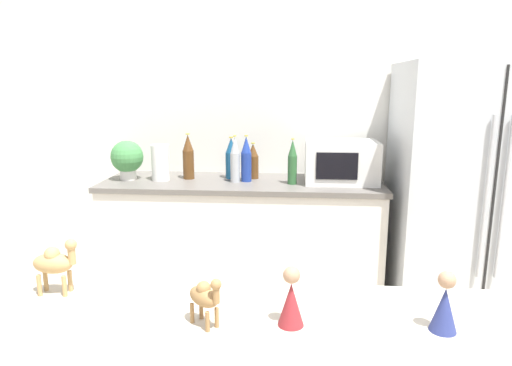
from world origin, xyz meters
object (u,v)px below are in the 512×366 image
object	(u,v)px
back_bottle_4	(235,160)
back_bottle_5	(231,159)
potted_plant	(127,158)
back_bottle_1	(253,161)
camel_figurine	(55,262)
back_bottle_2	(246,159)
back_bottle_3	(188,157)
camel_figurine_second	(205,296)
wise_man_figurine_purple	(445,306)
microwave	(341,162)
refrigerator	(469,198)
paper_towel_roll	(160,163)
back_bottle_0	(292,162)
wise_man_figurine_crimson	(291,300)

from	to	relation	value
back_bottle_4	back_bottle_5	xyz separation A→B (m)	(-0.04, 0.13, -0.01)
potted_plant	back_bottle_1	world-z (taller)	potted_plant
camel_figurine	back_bottle_2	bearing A→B (deg)	80.09
back_bottle_3	back_bottle_5	bearing A→B (deg)	7.77
back_bottle_2	camel_figurine_second	distance (m)	2.05
camel_figurine_second	wise_man_figurine_purple	bearing A→B (deg)	2.30
microwave	back_bottle_2	xyz separation A→B (m)	(-0.64, -0.03, 0.01)
back_bottle_1	back_bottle_2	distance (m)	0.12
microwave	back_bottle_2	bearing A→B (deg)	-177.07
refrigerator	paper_towel_roll	distance (m)	2.06
back_bottle_0	potted_plant	bearing A→B (deg)	177.35
back_bottle_1	camel_figurine	world-z (taller)	back_bottle_1
microwave	back_bottle_3	distance (m)	1.05
camel_figurine_second	back_bottle_5	bearing A→B (deg)	96.14
back_bottle_1	potted_plant	bearing A→B (deg)	-172.49
back_bottle_2	back_bottle_4	bearing A→B (deg)	-154.01
microwave	back_bottle_0	size ratio (longest dim) A/B	1.58
back_bottle_1	camel_figurine_second	size ratio (longest dim) A/B	1.90
potted_plant	back_bottle_0	distance (m)	1.14
microwave	potted_plant	bearing A→B (deg)	-178.37
back_bottle_2	wise_man_figurine_crimson	xyz separation A→B (m)	(0.32, -2.03, -0.01)
back_bottle_2	back_bottle_3	bearing A→B (deg)	172.53
paper_towel_roll	camel_figurine	size ratio (longest dim) A/B	1.54
back_bottle_0	back_bottle_1	size ratio (longest dim) A/B	1.20
camel_figurine	wise_man_figurine_purple	distance (m)	1.02
back_bottle_5	camel_figurine_second	xyz separation A→B (m)	(0.23, -2.14, 0.01)
back_bottle_0	back_bottle_1	bearing A→B (deg)	148.89
microwave	back_bottle_5	bearing A→B (deg)	175.32
back_bottle_4	camel_figurine	xyz separation A→B (m)	(-0.26, -1.87, 0.01)
refrigerator	back_bottle_1	world-z (taller)	refrigerator
back_bottle_3	back_bottle_4	size ratio (longest dim) A/B	1.00
camel_figurine	back_bottle_5	bearing A→B (deg)	83.80
microwave	back_bottle_4	world-z (taller)	back_bottle_4
paper_towel_roll	microwave	xyz separation A→B (m)	(1.23, 0.05, 0.02)
camel_figurine_second	wise_man_figurine_crimson	bearing A→B (deg)	5.48
back_bottle_4	back_bottle_0	bearing A→B (deg)	-3.95
camel_figurine_second	wise_man_figurine_purple	size ratio (longest dim) A/B	0.89
wise_man_figurine_purple	back_bottle_3	bearing A→B (deg)	117.74
potted_plant	camel_figurine_second	distance (m)	2.25
back_bottle_2	potted_plant	bearing A→B (deg)	-179.37
potted_plant	back_bottle_0	bearing A→B (deg)	-2.65
refrigerator	wise_man_figurine_crimson	xyz separation A→B (m)	(-1.14, -1.97, 0.21)
potted_plant	back_bottle_3	size ratio (longest dim) A/B	0.85
back_bottle_3	paper_towel_roll	bearing A→B (deg)	-159.26
back_bottle_2	refrigerator	bearing A→B (deg)	-2.41
wise_man_figurine_crimson	refrigerator	bearing A→B (deg)	59.88
microwave	camel_figurine_second	xyz separation A→B (m)	(-0.53, -2.08, 0.01)
wise_man_figurine_crimson	camel_figurine_second	bearing A→B (deg)	-174.52
back_bottle_5	wise_man_figurine_crimson	bearing A→B (deg)	-78.39
camel_figurine_second	wise_man_figurine_crimson	distance (m)	0.21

